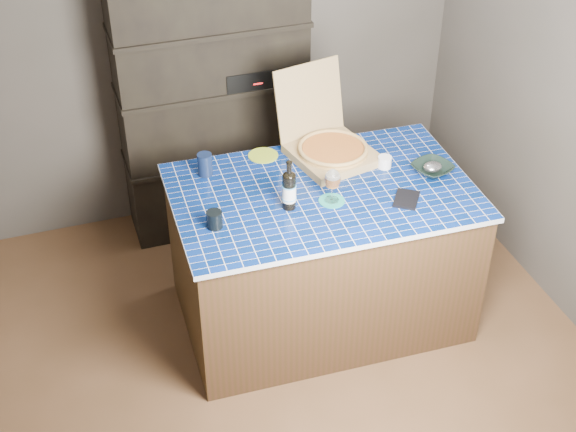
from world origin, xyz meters
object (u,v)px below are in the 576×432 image
object	(u,v)px
bowl	(432,169)
dvd_case	(406,199)
pizza_box	(330,146)
kitchen_island	(321,254)
wine_glass	(333,180)
mead_bottle	(289,190)

from	to	relation	value
bowl	dvd_case	bearing A→B (deg)	-141.79
pizza_box	bowl	world-z (taller)	pizza_box
kitchen_island	wine_glass	world-z (taller)	wine_glass
pizza_box	mead_bottle	size ratio (longest dim) A/B	2.14
kitchen_island	bowl	size ratio (longest dim) A/B	7.75
kitchen_island	wine_glass	size ratio (longest dim) A/B	8.68
pizza_box	bowl	size ratio (longest dim) A/B	2.82
mead_bottle	wine_glass	xyz separation A→B (m)	(0.24, -0.02, 0.02)
bowl	kitchen_island	bearing A→B (deg)	176.88
mead_bottle	bowl	size ratio (longest dim) A/B	1.32
kitchen_island	bowl	xyz separation A→B (m)	(0.65, -0.04, 0.48)
wine_glass	bowl	distance (m)	0.66
mead_bottle	kitchen_island	bearing A→B (deg)	23.11
kitchen_island	mead_bottle	distance (m)	0.62
wine_glass	dvd_case	distance (m)	0.42
kitchen_island	dvd_case	distance (m)	0.65
mead_bottle	dvd_case	bearing A→B (deg)	-12.61
pizza_box	bowl	xyz separation A→B (m)	(0.49, -0.35, -0.04)
wine_glass	dvd_case	xyz separation A→B (m)	(0.39, -0.12, -0.13)
pizza_box	wine_glass	distance (m)	0.46
kitchen_island	pizza_box	distance (m)	0.63
dvd_case	bowl	distance (m)	0.33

